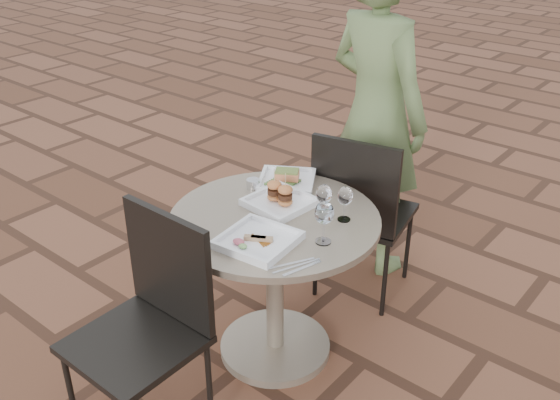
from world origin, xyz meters
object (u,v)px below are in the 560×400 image
Objects in this scene: chair_near at (151,311)px; plate_tuna at (258,240)px; plate_salmon at (287,180)px; cafe_table at (275,265)px; plate_sliders at (280,199)px; diner at (376,115)px; chair_far at (360,205)px.

chair_near is 3.09× the size of plate_tuna.
plate_tuna is (0.25, -0.48, -0.00)m from plate_salmon.
plate_sliders reaches higher than cafe_table.
plate_tuna reaches higher than cafe_table.
diner is at bearing 94.22° from plate_sliders.
plate_tuna is (0.14, -0.30, -0.01)m from plate_sliders.
diner reaches higher than plate_sliders.
chair_near is 0.53× the size of diner.
cafe_table is at bearing 73.57° from chair_far.
cafe_table is at bearing -62.56° from plate_sliders.
chair_far is 0.44m from plate_salmon.
plate_salmon is at bearing 117.04° from plate_tuna.
chair_near reaches higher than cafe_table.
cafe_table is 0.30m from plate_sliders.
diner is at bearing 99.69° from plate_tuna.
chair_near is at bearing -94.11° from plate_sliders.
plate_salmon is at bearing 98.41° from diner.
diner reaches higher than chair_far.
plate_tuna is (0.20, -1.18, -0.14)m from diner.
diner is 5.06× the size of plate_salmon.
diner is (-0.16, 0.37, 0.33)m from chair_far.
plate_salmon is (-0.06, 0.89, 0.20)m from chair_near.
plate_salmon reaches higher than cafe_table.
cafe_table is at bearing -60.17° from plate_salmon.
chair_near is at bearing 71.21° from chair_far.
plate_salmon reaches higher than plate_tuna.
diner is 0.89m from plate_sliders.
chair_far reaches higher than cafe_table.
plate_salmon is (-0.16, 0.28, 0.27)m from cafe_table.
plate_salmon is 0.54m from plate_tuna.
chair_near is (-0.10, -0.61, 0.07)m from cafe_table.
plate_salmon is (-0.21, -0.33, 0.20)m from chair_far.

